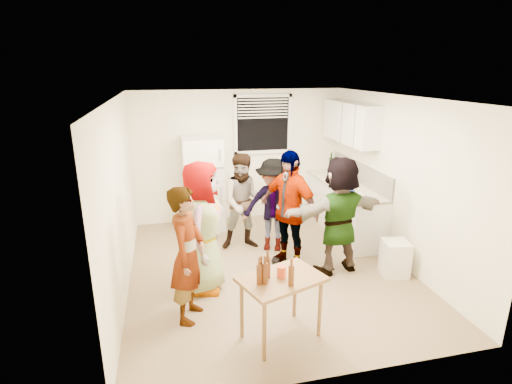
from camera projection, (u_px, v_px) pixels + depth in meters
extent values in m
cube|color=white|center=(203.00, 184.00, 7.29)|extent=(0.70, 0.70, 1.70)
cube|color=white|center=(343.00, 208.00, 7.26)|extent=(0.60, 2.20, 0.86)
cube|color=beige|center=(345.00, 184.00, 7.13)|extent=(0.64, 2.22, 0.04)
cube|color=#AFAAA0|center=(360.00, 173.00, 7.13)|extent=(0.03, 2.20, 0.36)
cube|color=white|center=(350.00, 123.00, 7.03)|extent=(0.34, 1.60, 0.70)
cylinder|color=white|center=(347.00, 186.00, 6.99)|extent=(0.11, 0.11, 0.23)
cylinder|color=black|center=(330.00, 173.00, 7.84)|extent=(0.08, 0.08, 0.30)
cylinder|color=#47230C|center=(347.00, 189.00, 6.81)|extent=(0.06, 0.06, 0.22)
cylinder|color=#0724AE|center=(352.00, 197.00, 6.36)|extent=(0.08, 0.08, 0.11)
cube|color=gold|center=(351.00, 176.00, 7.35)|extent=(0.02, 0.18, 0.15)
cube|color=white|center=(395.00, 259.00, 5.73)|extent=(0.41, 0.41, 0.52)
cylinder|color=#47230C|center=(265.00, 284.00, 4.13)|extent=(0.06, 0.06, 0.24)
cylinder|color=#C74119|center=(281.00, 277.00, 4.26)|extent=(0.10, 0.10, 0.13)
imported|color=gray|center=(205.00, 288.00, 5.44)|extent=(1.95, 1.35, 0.56)
imported|color=#141933|center=(191.00, 316.00, 4.82)|extent=(1.74, 1.14, 0.39)
imported|color=#503B25|center=(245.00, 247.00, 6.69)|extent=(0.89, 1.65, 0.60)
imported|color=#3D3D42|center=(272.00, 249.00, 6.62)|extent=(1.45, 1.78, 0.57)
imported|color=black|center=(287.00, 263.00, 6.14)|extent=(2.04, 1.85, 0.43)
imported|color=#C1593D|center=(336.00, 270.00, 5.93)|extent=(1.88, 1.98, 0.51)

